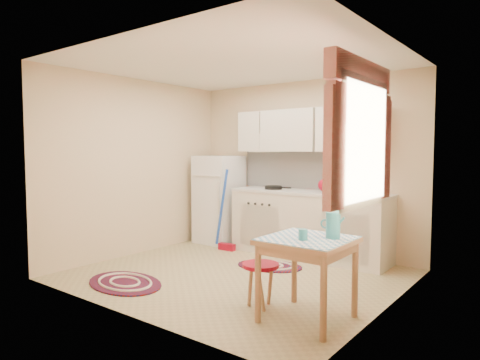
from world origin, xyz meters
The scene contains 14 objects.
room_shell centered at (0.16, 0.24, 1.60)m, with size 3.64×3.60×2.52m.
fridge centered at (-1.33, 1.25, 0.70)m, with size 0.65×0.60×1.40m, color white.
broom centered at (-0.88, 0.90, 0.60)m, with size 0.28×0.12×1.20m, color blue, non-canonical shape.
base_cabinets centered at (0.26, 1.30, 0.44)m, with size 2.25×0.60×0.88m, color beige.
countertop centered at (0.26, 1.30, 0.90)m, with size 2.27×0.62×0.04m, color beige.
frying_pan centered at (-0.29, 1.25, 0.94)m, with size 0.25×0.25×0.05m, color black.
red_kettle centered at (0.50, 1.30, 1.02)m, with size 0.19×0.17×0.19m, color maroon, non-canonical shape.
red_canister centered at (0.75, 1.30, 1.00)m, with size 0.12×0.12×0.16m, color maroon.
table centered at (1.33, -0.70, 0.36)m, with size 0.72×0.72×0.72m, color tan.
stool centered at (0.83, -0.70, 0.21)m, with size 0.35×0.35×0.42m, color maroon.
coffee_pot centered at (1.51, -0.58, 0.88)m, with size 0.16×0.13×0.31m, color teal, non-canonical shape.
mug centered at (1.34, -0.80, 0.77)m, with size 0.08×0.08×0.10m, color teal.
rug_center centered at (0.12, 0.53, 0.01)m, with size 0.84×0.56×0.02m, color #670E0B, non-canonical shape.
rug_left centered at (-0.78, -1.04, 0.01)m, with size 1.03×0.69×0.02m, color #670E0B, non-canonical shape.
Camera 1 is at (3.09, -3.97, 1.49)m, focal length 32.00 mm.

